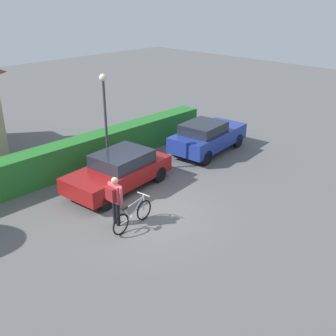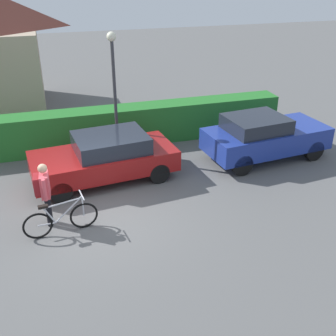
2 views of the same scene
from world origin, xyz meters
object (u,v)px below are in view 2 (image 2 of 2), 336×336
bicycle (61,219)px  person_rider (44,189)px  parked_car_near (106,157)px  parked_car_far (264,136)px  street_lamp (114,79)px

bicycle → person_rider: size_ratio=1.07×
parked_car_near → parked_car_far: (5.06, -0.02, 0.05)m
parked_car_far → street_lamp: (-4.45, 1.45, 1.81)m
bicycle → street_lamp: size_ratio=0.44×
person_rider → street_lamp: (2.34, 3.34, 1.59)m
parked_car_far → bicycle: (-6.49, -2.36, -0.39)m
bicycle → parked_car_near: bearing=58.9°
parked_car_near → bicycle: (-1.43, -2.37, -0.34)m
person_rider → bicycle: bearing=-57.9°
parked_car_near → street_lamp: street_lamp is taller
parked_car_near → street_lamp: (0.61, 1.44, 1.86)m
parked_car_far → street_lamp: size_ratio=1.04×
parked_car_near → bicycle: 2.79m
bicycle → street_lamp: (2.04, 3.81, 2.20)m
parked_car_far → street_lamp: 5.02m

